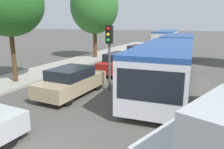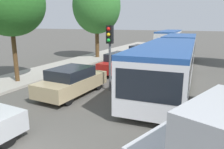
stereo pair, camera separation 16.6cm
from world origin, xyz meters
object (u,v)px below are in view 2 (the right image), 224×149
Objects in this scene: tree_left_mid at (10,5)px; traffic_light at (110,44)px; articulated_bus at (174,55)px; queued_car_white at (141,53)px; queued_car_tan at (72,81)px; city_bus_rear at (169,38)px; tree_left_far at (96,8)px; queued_car_red at (121,63)px.

traffic_light is at bearing 9.57° from tree_left_mid.
articulated_bus is 5.53m from traffic_light.
tree_left_mid is at bearing 161.30° from queued_car_white.
queued_car_white is at bearing 68.74° from tree_left_mid.
traffic_light is (1.42, 1.38, 1.79)m from queued_car_tan.
articulated_bus is 2.60× the size of tree_left_mid.
articulated_bus is at bearing -171.68° from city_bus_rear.
tree_left_mid is 10.29m from tree_left_far.
traffic_light is (1.21, -22.79, 1.12)m from city_bus_rear.
tree_left_far is at bearing -122.01° from articulated_bus.
articulated_bus is 10.42m from tree_left_mid.
queued_car_tan is (-0.21, -24.17, -0.67)m from city_bus_rear.
tree_left_mid reaches higher than articulated_bus.
tree_left_mid is at bearing -78.46° from traffic_light.
traffic_light is at bearing -169.35° from queued_car_white.
traffic_light reaches higher than queued_car_red.
articulated_bus is 7.36m from queued_car_tan.
queued_car_white is 0.55× the size of tree_left_far.
city_bus_rear is 18.67m from queued_car_red.
queued_car_white is (-3.84, 5.09, -0.69)m from articulated_bus.
city_bus_rear is at bearing 79.41° from tree_left_mid.
city_bus_rear reaches higher than queued_car_tan.
tree_left_far is at bearing 91.35° from tree_left_mid.
tree_left_mid reaches higher than queued_car_white.
queued_car_white is 10.20m from traffic_light.
tree_left_mid is (-4.24, -10.90, 3.77)m from queued_car_white.
articulated_bus is 6.42m from queued_car_white.
traffic_light is (-2.43, -4.85, 1.07)m from articulated_bus.
city_bus_rear is 22.85m from traffic_light.
queued_car_red reaches higher than queued_car_tan.
traffic_light is at bearing -43.19° from queued_car_tan.
queued_car_red is at bearing 177.34° from city_bus_rear.
traffic_light is 11.30m from tree_left_far.
tree_left_mid reaches higher than queued_car_red.
tree_left_mid is at bearing 166.25° from city_bus_rear.
queued_car_red is at bearing 47.85° from tree_left_mid.
city_bus_rear is 12.86m from queued_car_white.
queued_car_white is at bearing -146.73° from articulated_bus.
city_bus_rear is at bearing 70.82° from tree_left_far.
articulated_bus is 1.50× the size of city_bus_rear.
traffic_light reaches higher than queued_car_tan.
tree_left_far is at bearing 25.25° from queued_car_tan.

